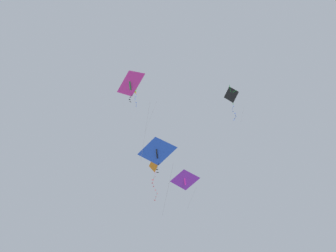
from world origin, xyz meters
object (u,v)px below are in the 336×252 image
(kite_delta_mid_left, at_px, (185,180))
(kite_diamond_upper_right, at_px, (135,87))
(kite_delta_near_right, at_px, (131,84))
(kite_delta_near_left, at_px, (157,152))
(kite_diamond_low_drifter, at_px, (154,165))
(kite_diamond_highest, at_px, (231,95))

(kite_delta_mid_left, relative_size, kite_diamond_upper_right, 0.59)
(kite_delta_near_right, height_order, kite_diamond_upper_right, kite_diamond_upper_right)
(kite_delta_near_left, height_order, kite_diamond_upper_right, kite_diamond_upper_right)
(kite_diamond_low_drifter, relative_size, kite_diamond_upper_right, 0.50)
(kite_diamond_upper_right, height_order, kite_diamond_highest, kite_diamond_upper_right)
(kite_diamond_low_drifter, distance_m, kite_delta_near_left, 4.48)
(kite_diamond_low_drifter, distance_m, kite_delta_near_right, 8.16)
(kite_delta_near_right, distance_m, kite_diamond_upper_right, 9.19)
(kite_delta_near_right, relative_size, kite_delta_near_left, 1.58)
(kite_delta_near_right, bearing_deg, kite_delta_mid_left, 113.68)
(kite_delta_mid_left, distance_m, kite_diamond_upper_right, 14.13)
(kite_delta_mid_left, height_order, kite_diamond_upper_right, kite_diamond_upper_right)
(kite_delta_mid_left, relative_size, kite_delta_near_left, 0.85)
(kite_diamond_upper_right, bearing_deg, kite_delta_near_left, -21.82)
(kite_delta_mid_left, height_order, kite_delta_near_right, kite_delta_near_right)
(kite_diamond_upper_right, bearing_deg, kite_delta_near_right, -36.99)
(kite_diamond_highest, bearing_deg, kite_diamond_upper_right, -158.83)
(kite_diamond_upper_right, xyz_separation_m, kite_diamond_highest, (-11.47, 4.04, -1.54))
(kite_delta_mid_left, relative_size, kite_diamond_low_drifter, 1.20)
(kite_delta_near_left, bearing_deg, kite_diamond_highest, 69.62)
(kite_delta_near_right, xyz_separation_m, kite_diamond_upper_right, (-1.55, -7.68, 4.81))
(kite_diamond_highest, bearing_deg, kite_delta_near_right, -123.80)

